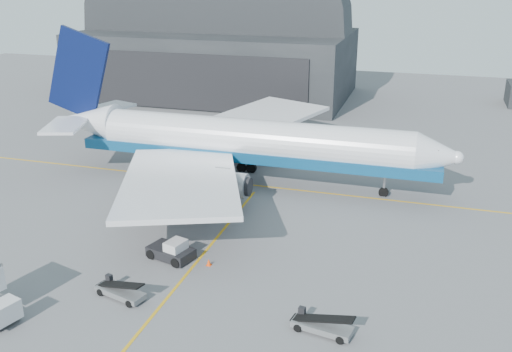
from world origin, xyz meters
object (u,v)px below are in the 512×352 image
(belt_loader_b, at_px, (321,325))
(airliner, at_px, (238,141))
(belt_loader_a, at_px, (120,291))
(pushback_tug, at_px, (172,251))

(belt_loader_b, bearing_deg, airliner, 129.20)
(airliner, distance_m, belt_loader_b, 30.33)
(belt_loader_a, xyz_separation_m, belt_loader_b, (15.31, 0.05, 0.01))
(belt_loader_a, distance_m, belt_loader_b, 15.31)
(pushback_tug, xyz_separation_m, belt_loader_a, (-1.18, -6.66, -0.17))
(pushback_tug, bearing_deg, airliner, 107.69)
(airliner, height_order, belt_loader_a, airliner)
(airliner, relative_size, belt_loader_a, 11.00)
(belt_loader_a, bearing_deg, airliner, 104.07)
(belt_loader_a, bearing_deg, belt_loader_b, 15.47)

